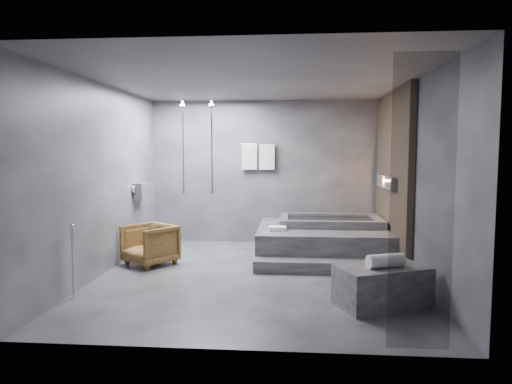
{
  "coord_description": "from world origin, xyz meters",
  "views": [
    {
      "loc": [
        0.53,
        -6.49,
        1.81
      ],
      "look_at": [
        -0.02,
        0.3,
        1.2
      ],
      "focal_mm": 32.0,
      "sensor_mm": 36.0,
      "label": 1
    }
  ],
  "objects": [
    {
      "name": "driftwood_chair",
      "position": [
        -1.74,
        0.53,
        0.32
      ],
      "size": [
        0.98,
        0.98,
        0.64
      ],
      "primitive_type": "imported",
      "rotation": [
        0.0,
        0.0,
        -0.65
      ],
      "color": "#3F280F",
      "rests_on": "ground"
    },
    {
      "name": "tub_deck",
      "position": [
        1.05,
        1.45,
        0.25
      ],
      "size": [
        2.2,
        2.0,
        0.5
      ],
      "primitive_type": "cube",
      "color": "#313134",
      "rests_on": "ground"
    },
    {
      "name": "deck_towel",
      "position": [
        0.29,
        0.94,
        0.54
      ],
      "size": [
        0.3,
        0.23,
        0.07
      ],
      "primitive_type": "cube",
      "rotation": [
        0.0,
        0.0,
        0.09
      ],
      "color": "white",
      "rests_on": "tub_deck"
    },
    {
      "name": "rolled_towel",
      "position": [
        1.61,
        -1.21,
        0.55
      ],
      "size": [
        0.47,
        0.3,
        0.16
      ],
      "primitive_type": "cylinder",
      "rotation": [
        0.0,
        1.57,
        0.36
      ],
      "color": "white",
      "rests_on": "concrete_bench"
    },
    {
      "name": "tub_step",
      "position": [
        1.05,
        0.27,
        0.09
      ],
      "size": [
        2.2,
        0.36,
        0.18
      ],
      "primitive_type": "cube",
      "color": "#313134",
      "rests_on": "ground"
    },
    {
      "name": "room",
      "position": [
        0.4,
        0.24,
        1.73
      ],
      "size": [
        5.0,
        5.04,
        2.82
      ],
      "color": "#2C2C2F",
      "rests_on": "ground"
    },
    {
      "name": "concrete_bench",
      "position": [
        1.59,
        -1.17,
        0.23
      ],
      "size": [
        1.18,
        0.94,
        0.47
      ],
      "primitive_type": "cube",
      "rotation": [
        0.0,
        0.0,
        0.41
      ],
      "color": "#373739",
      "rests_on": "ground"
    }
  ]
}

